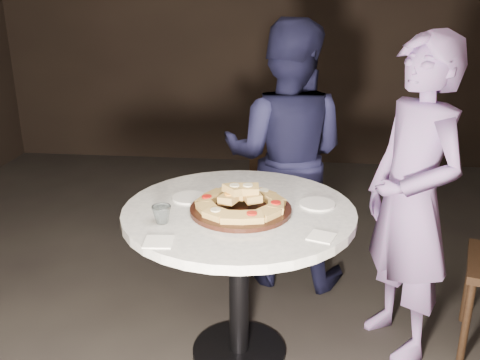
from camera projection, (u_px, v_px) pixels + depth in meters
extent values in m
cylinder|color=black|center=(239.00, 351.00, 2.91)|extent=(0.55, 0.55, 0.03)
cylinder|color=black|center=(239.00, 285.00, 2.77)|extent=(0.11, 0.11, 0.79)
cylinder|color=silver|center=(239.00, 213.00, 2.63)|extent=(1.24, 1.24, 0.05)
cylinder|color=black|center=(241.00, 209.00, 2.58)|extent=(0.58, 0.58, 0.02)
cube|color=#B48B45|center=(276.00, 207.00, 2.54)|extent=(0.08, 0.11, 0.05)
cylinder|color=red|center=(276.00, 203.00, 2.53)|extent=(0.05, 0.05, 0.01)
cube|color=#B48B45|center=(274.00, 200.00, 2.62)|extent=(0.13, 0.13, 0.05)
cube|color=#B48B45|center=(264.00, 194.00, 2.69)|extent=(0.13, 0.13, 0.05)
cylinder|color=beige|center=(264.00, 190.00, 2.68)|extent=(0.07, 0.07, 0.01)
cube|color=#B48B45|center=(248.00, 191.00, 2.73)|extent=(0.12, 0.11, 0.05)
cube|color=#B48B45|center=(231.00, 192.00, 2.72)|extent=(0.12, 0.11, 0.05)
cylinder|color=red|center=(231.00, 188.00, 2.72)|extent=(0.06, 0.06, 0.01)
cube|color=#B48B45|center=(216.00, 195.00, 2.68)|extent=(0.12, 0.13, 0.05)
cube|color=#B48B45|center=(207.00, 201.00, 2.61)|extent=(0.11, 0.12, 0.05)
cylinder|color=red|center=(207.00, 197.00, 2.60)|extent=(0.06, 0.06, 0.01)
cube|color=#B48B45|center=(206.00, 208.00, 2.52)|extent=(0.12, 0.13, 0.05)
cube|color=#B48B45|center=(216.00, 214.00, 2.45)|extent=(0.13, 0.13, 0.05)
cylinder|color=beige|center=(216.00, 210.00, 2.45)|extent=(0.07, 0.07, 0.01)
cube|color=#B48B45|center=(232.00, 218.00, 2.42)|extent=(0.11, 0.09, 0.05)
cube|color=#B48B45|center=(252.00, 218.00, 2.42)|extent=(0.12, 0.10, 0.05)
cylinder|color=red|center=(252.00, 213.00, 2.41)|extent=(0.06, 0.06, 0.01)
cube|color=#B48B45|center=(268.00, 213.00, 2.46)|extent=(0.13, 0.13, 0.05)
cube|color=#B48B45|center=(252.00, 197.00, 2.57)|extent=(0.11, 0.13, 0.04)
cylinder|color=#2D6B1E|center=(252.00, 192.00, 2.56)|extent=(0.06, 0.06, 0.01)
cube|color=#B48B45|center=(239.00, 193.00, 2.61)|extent=(0.10, 0.12, 0.04)
cylinder|color=beige|center=(239.00, 189.00, 2.60)|extent=(0.06, 0.06, 0.01)
cube|color=#B48B45|center=(229.00, 198.00, 2.55)|extent=(0.11, 0.13, 0.04)
cylinder|color=orange|center=(229.00, 194.00, 2.54)|extent=(0.06, 0.06, 0.01)
cube|color=#B48B45|center=(234.00, 190.00, 2.56)|extent=(0.13, 0.13, 0.04)
cylinder|color=beige|center=(234.00, 185.00, 2.55)|extent=(0.07, 0.07, 0.01)
cube|color=#B48B45|center=(248.00, 189.00, 2.56)|extent=(0.11, 0.09, 0.04)
cylinder|color=beige|center=(248.00, 185.00, 2.56)|extent=(0.05, 0.05, 0.01)
cylinder|color=white|center=(190.00, 198.00, 2.74)|extent=(0.23, 0.23, 0.01)
cylinder|color=white|center=(317.00, 204.00, 2.66)|extent=(0.19, 0.19, 0.01)
imported|color=silver|center=(162.00, 214.00, 2.45)|extent=(0.12, 0.12, 0.08)
cube|color=white|center=(158.00, 242.00, 2.27)|extent=(0.13, 0.13, 0.01)
cube|color=white|center=(322.00, 237.00, 2.32)|extent=(0.14, 0.14, 0.01)
cube|color=black|center=(286.00, 178.00, 4.08)|extent=(0.51, 0.51, 0.04)
cube|color=black|center=(283.00, 156.00, 3.78)|extent=(0.47, 0.09, 0.50)
cylinder|color=black|center=(313.00, 201.00, 4.31)|extent=(0.04, 0.04, 0.50)
cylinder|color=black|center=(264.00, 197.00, 4.39)|extent=(0.04, 0.04, 0.50)
cylinder|color=black|center=(308.00, 221.00, 3.94)|extent=(0.04, 0.04, 0.50)
cylinder|color=black|center=(255.00, 217.00, 4.02)|extent=(0.04, 0.04, 0.50)
cylinder|color=black|center=(468.00, 284.00, 3.12)|extent=(0.05, 0.05, 0.50)
cylinder|color=black|center=(466.00, 321.00, 2.77)|extent=(0.05, 0.05, 0.50)
imported|color=black|center=(285.00, 156.00, 3.42)|extent=(0.92, 0.76, 1.72)
imported|color=slate|center=(412.00, 202.00, 2.72)|extent=(0.63, 0.73, 1.70)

